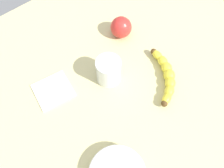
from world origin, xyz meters
TOP-DOWN VIEW (x-y plane):
  - wooden_tabletop at (0.00, 0.00)cm, footprint 120.00×120.00cm
  - banana at (-11.85, 2.86)cm, footprint 14.36×19.06cm
  - smoothie_glass at (2.91, -9.71)cm, footprint 8.21×8.21cm
  - apple_fruit at (-12.93, -21.66)cm, footprint 7.91×7.91cm
  - folded_napkin at (20.27, -17.67)cm, footprint 13.38×12.87cm

SIDE VIEW (x-z plane):
  - wooden_tabletop at x=0.00cm, z-range 0.00..3.00cm
  - folded_napkin at x=20.27cm, z-range 3.00..3.60cm
  - banana at x=-11.85cm, z-range 3.00..6.86cm
  - apple_fruit at x=-12.93cm, z-range 3.00..10.91cm
  - smoothie_glass at x=2.91cm, z-range 2.95..12.17cm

